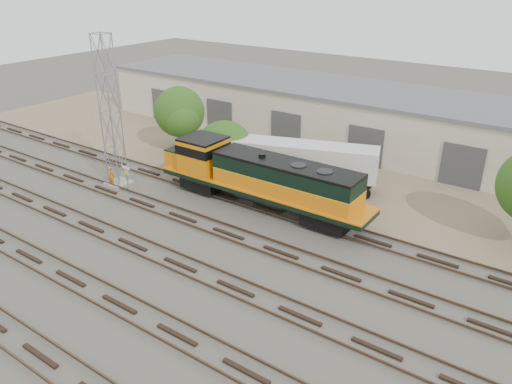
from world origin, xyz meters
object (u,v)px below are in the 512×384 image
Objects in this scene: signal_tower at (110,115)px; semi_trailer at (305,160)px; worker at (112,176)px; locomotive at (259,177)px.

signal_tower reaches higher than semi_trailer.
signal_tower is 15.06m from semi_trailer.
signal_tower is 7.17× the size of worker.
locomotive reaches higher than semi_trailer.
semi_trailer is (12.50, 8.47, 1.41)m from worker.
worker is at bearing -164.58° from semi_trailer.
signal_tower is at bearing -165.38° from semi_trailer.
signal_tower reaches higher than locomotive.
semi_trailer reaches higher than worker.
worker is (-11.60, -3.49, -1.49)m from locomotive.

